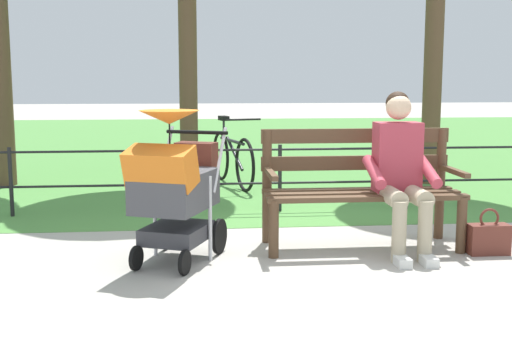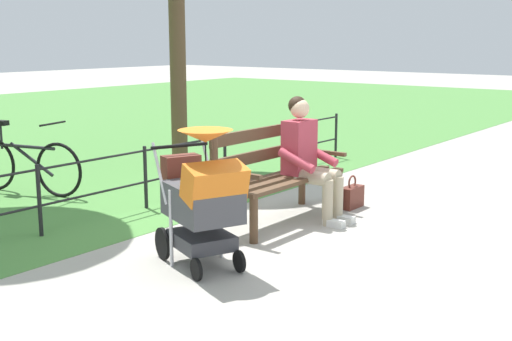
% 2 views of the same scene
% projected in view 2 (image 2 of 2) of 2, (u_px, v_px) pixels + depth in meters
% --- Properties ---
extents(ground_plane, '(60.00, 60.00, 0.00)m').
position_uv_depth(ground_plane, '(255.00, 232.00, 6.43)').
color(ground_plane, '#ADA89E').
extents(park_bench, '(1.60, 0.61, 0.96)m').
position_uv_depth(park_bench, '(275.00, 171.00, 6.76)').
color(park_bench, brown).
rests_on(park_bench, ground).
extents(person_on_bench, '(0.53, 0.74, 1.28)m').
position_uv_depth(person_on_bench, '(308.00, 155.00, 6.81)').
color(person_on_bench, tan).
rests_on(person_on_bench, ground).
extents(stroller, '(0.79, 1.00, 1.15)m').
position_uv_depth(stroller, '(202.00, 197.00, 5.37)').
color(stroller, black).
rests_on(stroller, ground).
extents(handbag, '(0.32, 0.14, 0.37)m').
position_uv_depth(handbag, '(352.00, 196.00, 7.35)').
color(handbag, brown).
rests_on(handbag, ground).
extents(park_fence, '(8.14, 0.04, 0.70)m').
position_uv_depth(park_fence, '(164.00, 167.00, 7.49)').
color(park_fence, black).
rests_on(park_fence, ground).
extents(bicycle, '(0.56, 1.62, 0.89)m').
position_uv_depth(bicycle, '(25.00, 164.00, 7.99)').
color(bicycle, black).
rests_on(bicycle, ground).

